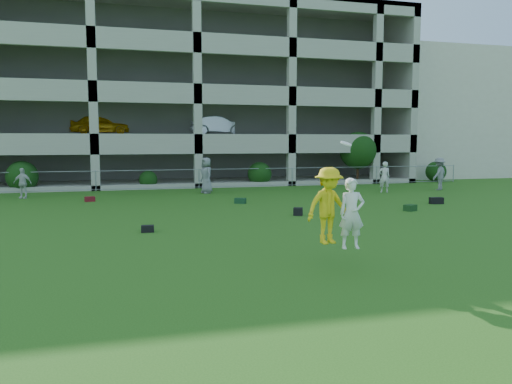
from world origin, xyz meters
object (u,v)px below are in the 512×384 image
object	(u,v)px
bystander_f	(439,174)
crate_d	(298,212)
frisbee_contest	(334,207)
parking_garage	(181,100)
bystander_e	(384,177)
bystander_c	(207,175)
stucco_building	(439,117)
bystander_b	(22,183)

from	to	relation	value
bystander_f	crate_d	world-z (taller)	bystander_f
frisbee_contest	parking_garage	xyz separation A→B (m)	(-0.09, 28.39, 4.62)
bystander_e	frisbee_contest	xyz separation A→B (m)	(-9.61, -14.62, 0.53)
bystander_f	bystander_c	bearing A→B (deg)	-37.44
parking_garage	bystander_c	bearing A→B (deg)	-90.03
crate_d	bystander_c	bearing A→B (deg)	102.75
bystander_f	parking_garage	xyz separation A→B (m)	(-13.50, 13.41, 5.06)
bystander_c	parking_garage	world-z (taller)	parking_garage
bystander_e	stucco_building	bearing A→B (deg)	-119.81
bystander_e	crate_d	bearing A→B (deg)	55.57
frisbee_contest	bystander_f	bearing A→B (deg)	48.16
bystander_e	bystander_f	distance (m)	3.82
bystander_f	crate_d	xyz separation A→B (m)	(-11.45, -7.24, -0.80)
bystander_e	bystander_c	bearing A→B (deg)	0.67
bystander_f	crate_d	distance (m)	13.57
bystander_e	bystander_f	xyz separation A→B (m)	(3.80, 0.36, 0.09)
bystander_f	bystander_e	bearing A→B (deg)	-24.14
stucco_building	bystander_f	world-z (taller)	stucco_building
bystander_e	bystander_f	bearing A→B (deg)	-160.97
bystander_b	crate_d	world-z (taller)	bystander_b
stucco_building	frisbee_contest	world-z (taller)	stucco_building
bystander_b	bystander_c	world-z (taller)	bystander_c
crate_d	parking_garage	world-z (taller)	parking_garage
bystander_e	bystander_b	bearing A→B (deg)	7.18
stucco_building	crate_d	size ratio (longest dim) A/B	45.71
bystander_c	bystander_f	distance (m)	13.64
bystander_b	bystander_e	bearing A→B (deg)	8.05
bystander_b	stucco_building	bearing A→B (deg)	34.68
frisbee_contest	bystander_e	bearing A→B (deg)	56.67
bystander_c	frisbee_contest	size ratio (longest dim) A/B	0.79
bystander_c	frisbee_contest	distance (m)	16.85
stucco_building	bystander_b	world-z (taller)	stucco_building
stucco_building	bystander_e	distance (m)	19.80
stucco_building	bystander_f	distance (m)	17.16
frisbee_contest	parking_garage	size ratio (longest dim) A/B	0.08
bystander_b	bystander_e	xyz separation A→B (m)	(19.07, -2.14, 0.10)
bystander_c	parking_garage	bearing A→B (deg)	164.27
stucco_building	parking_garage	size ratio (longest dim) A/B	0.53
bystander_c	stucco_building	bearing A→B (deg)	101.53
stucco_building	bystander_c	xyz separation A→B (m)	(-23.01, -11.84, -4.01)
crate_d	frisbee_contest	xyz separation A→B (m)	(-1.97, -7.74, 1.25)
bystander_c	crate_d	world-z (taller)	bystander_c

